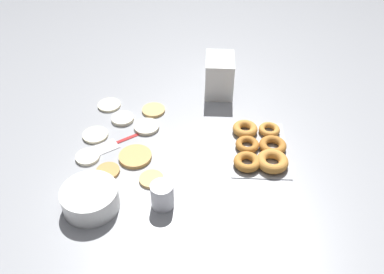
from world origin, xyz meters
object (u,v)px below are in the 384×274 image
at_px(pancake_8, 88,157).
at_px(container_stack, 219,75).
at_px(pancake_2, 135,156).
at_px(pancake_5, 109,105).
at_px(pancake_1, 95,135).
at_px(spatula, 109,146).
at_px(paper_cup, 162,195).
at_px(pancake_7, 123,119).
at_px(donut_tray, 260,148).
at_px(pancake_6, 151,179).
at_px(batter_bowl, 90,198).
at_px(pancake_0, 154,110).
at_px(pancake_4, 108,171).
at_px(pancake_3, 147,127).

height_order(pancake_8, container_stack, container_stack).
height_order(pancake_2, pancake_5, pancake_2).
relative_size(pancake_1, pancake_8, 1.12).
bearing_deg(spatula, container_stack, -173.25).
distance_m(paper_cup, spatula, 0.36).
height_order(pancake_1, pancake_7, pancake_7).
bearing_deg(donut_tray, pancake_7, 73.33).
relative_size(pancake_6, paper_cup, 0.94).
height_order(pancake_8, batter_bowl, batter_bowl).
relative_size(pancake_1, paper_cup, 1.10).
bearing_deg(pancake_6, spatula, 47.36).
bearing_deg(spatula, pancake_1, -76.51).
relative_size(pancake_0, donut_tray, 0.31).
distance_m(pancake_2, paper_cup, 0.25).
bearing_deg(pancake_4, batter_bowl, 172.58).
bearing_deg(container_stack, pancake_5, 105.74).
bearing_deg(pancake_2, pancake_5, 27.08).
xyz_separation_m(pancake_0, paper_cup, (-0.49, -0.09, 0.04)).
xyz_separation_m(pancake_4, paper_cup, (-0.14, -0.21, 0.04)).
xyz_separation_m(pancake_0, pancake_6, (-0.39, -0.04, -0.00)).
distance_m(pancake_1, pancake_2, 0.21).
height_order(pancake_7, paper_cup, paper_cup).
bearing_deg(pancake_4, donut_tray, -76.00).
distance_m(pancake_7, pancake_8, 0.24).
distance_m(pancake_5, pancake_8, 0.32).
bearing_deg(pancake_6, pancake_5, 28.93).
bearing_deg(pancake_0, pancake_8, 145.00).
relative_size(pancake_5, pancake_7, 1.06).
relative_size(pancake_5, batter_bowl, 0.53).
height_order(pancake_3, pancake_8, pancake_3).
relative_size(pancake_3, pancake_4, 1.19).
bearing_deg(pancake_4, spatula, 10.11).
xyz_separation_m(pancake_2, pancake_5, (0.31, 0.16, -0.00)).
bearing_deg(pancake_8, paper_cup, -124.64).
bearing_deg(pancake_4, pancake_6, -101.24).
relative_size(pancake_0, pancake_5, 0.99).
bearing_deg(container_stack, pancake_8, 133.39).
distance_m(pancake_7, container_stack, 0.45).
xyz_separation_m(pancake_7, spatula, (-0.16, 0.02, -0.00)).
height_order(pancake_6, paper_cup, paper_cup).
distance_m(pancake_0, pancake_6, 0.39).
bearing_deg(donut_tray, pancake_3, 75.30).
bearing_deg(pancake_1, pancake_3, -73.04).
relative_size(pancake_2, spatula, 0.49).
bearing_deg(pancake_0, pancake_5, 82.00).
distance_m(pancake_1, pancake_6, 0.33).
distance_m(pancake_0, pancake_4, 0.38).
distance_m(pancake_5, spatula, 0.25).
bearing_deg(pancake_7, spatula, 171.43).
bearing_deg(batter_bowl, container_stack, -31.33).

